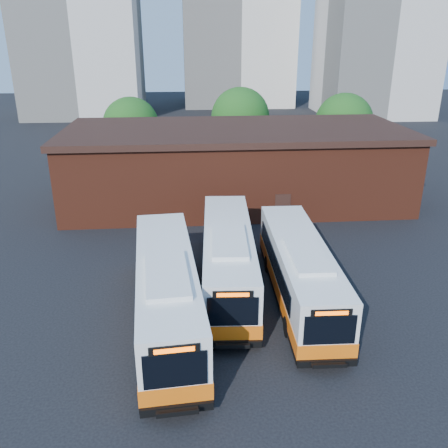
{
  "coord_description": "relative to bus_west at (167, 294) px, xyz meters",
  "views": [
    {
      "loc": [
        -4.27,
        -19.67,
        13.48
      ],
      "look_at": [
        -2.18,
        5.67,
        3.41
      ],
      "focal_mm": 38.0,
      "sensor_mm": 36.0,
      "label": 1
    }
  ],
  "objects": [
    {
      "name": "tree_east",
      "position": [
        18.39,
        30.08,
        3.15
      ],
      "size": [
        6.24,
        6.24,
        7.96
      ],
      "color": "#382314",
      "rests_on": "ground"
    },
    {
      "name": "bus_mideast",
      "position": [
        7.07,
        1.83,
        -0.1
      ],
      "size": [
        2.97,
        12.85,
        3.48
      ],
      "rotation": [
        0.0,
        0.0,
        -0.03
      ],
      "color": "white",
      "rests_on": "ground"
    },
    {
      "name": "tree_mid",
      "position": [
        7.39,
        33.08,
        3.4
      ],
      "size": [
        6.56,
        6.56,
        8.36
      ],
      "color": "#382314",
      "rests_on": "ground"
    },
    {
      "name": "bus_west",
      "position": [
        0.0,
        0.0,
        0.0
      ],
      "size": [
        3.84,
        13.75,
        3.7
      ],
      "rotation": [
        0.0,
        0.0,
        0.08
      ],
      "color": "white",
      "rests_on": "ground"
    },
    {
      "name": "bus_midwest",
      "position": [
        3.36,
        3.67,
        -0.05
      ],
      "size": [
        3.46,
        13.32,
        3.59
      ],
      "rotation": [
        0.0,
        0.0,
        -0.06
      ],
      "color": "white",
      "rests_on": "ground"
    },
    {
      "name": "tree_west",
      "position": [
        -4.61,
        31.08,
        2.96
      ],
      "size": [
        6.0,
        6.0,
        7.65
      ],
      "color": "#382314",
      "rests_on": "ground"
    },
    {
      "name": "depot_building",
      "position": [
        5.39,
        19.08,
        1.58
      ],
      "size": [
        28.6,
        12.6,
        6.4
      ],
      "color": "#612717",
      "rests_on": "ground"
    },
    {
      "name": "transit_worker",
      "position": [
        7.41,
        -2.31,
        -0.72
      ],
      "size": [
        0.6,
        0.78,
        1.92
      ],
      "primitive_type": "imported",
      "rotation": [
        0.0,
        0.0,
        1.36
      ],
      "color": "#131636",
      "rests_on": "ground"
    },
    {
      "name": "ground",
      "position": [
        5.39,
        -0.92,
        -1.68
      ],
      "size": [
        220.0,
        220.0,
        0.0
      ],
      "primitive_type": "plane",
      "color": "black"
    }
  ]
}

